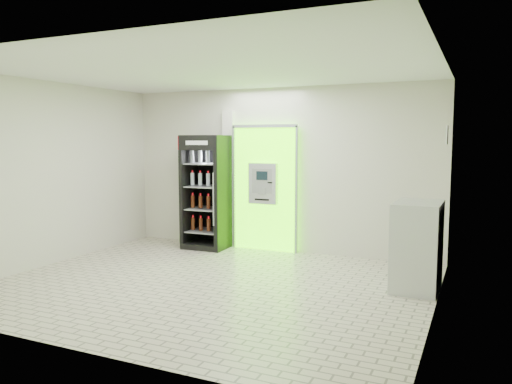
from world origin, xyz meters
The scene contains 7 objects.
ground centered at (0.00, 0.00, 0.00)m, with size 6.00×6.00×0.00m, color beige.
room_shell centered at (0.00, 0.00, 1.84)m, with size 6.00×6.00×6.00m.
atm_assembly centered at (-0.20, 2.41, 1.17)m, with size 1.30×0.24×2.33m.
pillar centered at (-0.98, 2.45, 1.30)m, with size 0.22×0.11×2.60m.
beverage_cooler centered at (-1.28, 2.14, 1.03)m, with size 0.83×0.78×2.14m.
steel_cabinet centered at (2.69, 0.99, 0.61)m, with size 0.62×0.92×1.21m.
exit_sign centered at (2.99, 1.40, 2.12)m, with size 0.02×0.22×0.26m.
Camera 1 is at (3.45, -6.04, 2.05)m, focal length 35.00 mm.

